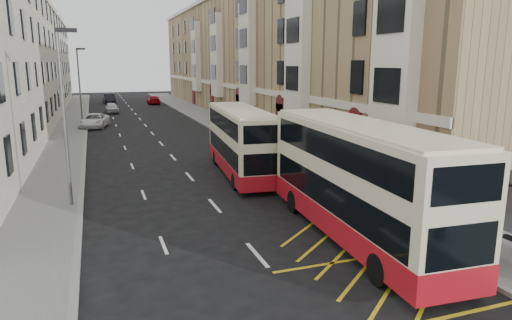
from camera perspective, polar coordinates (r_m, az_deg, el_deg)
name	(u,v)px	position (r m, az deg, el deg)	size (l,w,h in m)	color
ground	(306,312)	(13.19, 6.31, -18.35)	(200.00, 200.00, 0.00)	black
pavement_right	(244,134)	(42.77, -1.47, 3.23)	(4.00, 120.00, 0.15)	slate
pavement_left	(66,144)	(40.80, -22.66, 1.86)	(3.00, 120.00, 0.15)	slate
kerb_right	(224,135)	(42.20, -4.06, 3.08)	(0.25, 120.00, 0.15)	gray
kerb_left	(85,143)	(40.73, -20.56, 2.01)	(0.25, 120.00, 0.15)	gray
road_markings	(141,120)	(55.82, -14.20, 4.88)	(10.00, 110.00, 0.01)	silver
terrace_right	(258,56)	(59.04, 0.26, 12.93)	(10.75, 79.00, 15.25)	tan
terrace_left	(8,64)	(56.31, -28.56, 10.51)	(9.18, 79.00, 13.25)	silver
guard_railing	(380,200)	(20.39, 15.26, -4.89)	(0.06, 6.56, 1.01)	red
street_lamp_near	(64,109)	(22.32, -22.84, 5.94)	(0.93, 0.18, 8.00)	slate
street_lamp_far	(80,82)	(52.24, -21.17, 9.07)	(0.93, 0.18, 8.00)	slate
double_decker_front	(358,181)	(17.59, 12.61, -2.61)	(3.22, 11.39, 4.49)	beige
double_decker_rear	(241,142)	(27.24, -1.90, 2.31)	(3.23, 10.21, 4.00)	beige
pedestrian_far	(458,229)	(17.17, 23.94, -7.92)	(1.11, 0.46, 1.89)	black
white_van	(94,121)	(50.57, -19.58, 4.66)	(2.41, 5.22, 1.45)	white
car_silver	(112,108)	(64.55, -17.59, 6.24)	(1.66, 4.12, 1.40)	#AEB1B7
car_dark	(109,98)	(80.45, -17.91, 7.33)	(1.67, 4.78, 1.57)	black
car_red	(153,100)	(77.03, -12.70, 7.35)	(1.90, 4.67, 1.36)	#A2030A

